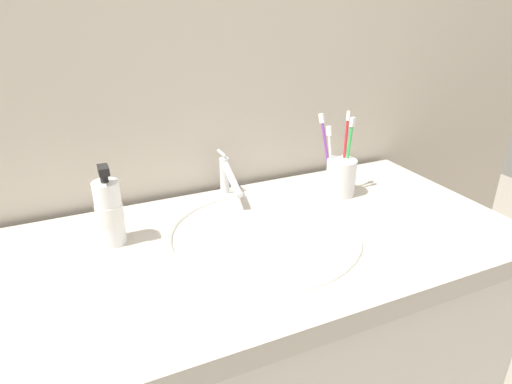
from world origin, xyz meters
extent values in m
cube|color=beige|center=(0.00, 0.33, 1.20)|extent=(2.40, 0.04, 2.40)
cube|color=#BCB7AD|center=(0.00, 0.00, 0.89)|extent=(1.20, 0.57, 0.05)
ellipsoid|color=white|center=(0.03, 0.02, 0.86)|extent=(0.38, 0.38, 0.10)
torus|color=white|center=(0.03, 0.02, 0.91)|extent=(0.44, 0.44, 0.02)
cylinder|color=#595B60|center=(0.03, 0.02, 0.82)|extent=(0.03, 0.03, 0.01)
cylinder|color=silver|center=(0.03, 0.24, 0.96)|extent=(0.02, 0.02, 0.10)
cylinder|color=silver|center=(0.03, 0.19, 0.98)|extent=(0.02, 0.11, 0.07)
cylinder|color=silver|center=(0.03, 0.26, 1.02)|extent=(0.01, 0.05, 0.01)
cylinder|color=white|center=(0.31, 0.13, 0.96)|extent=(0.08, 0.08, 0.10)
cylinder|color=purple|center=(0.28, 0.16, 1.01)|extent=(0.03, 0.05, 0.19)
cube|color=white|center=(0.27, 0.18, 1.11)|extent=(0.02, 0.02, 0.03)
cylinder|color=white|center=(0.29, 0.15, 1.00)|extent=(0.02, 0.03, 0.16)
cube|color=white|center=(0.28, 0.16, 1.08)|extent=(0.02, 0.02, 0.03)
cylinder|color=green|center=(0.33, 0.13, 1.01)|extent=(0.02, 0.01, 0.18)
cube|color=white|center=(0.34, 0.14, 1.10)|extent=(0.02, 0.01, 0.02)
cylinder|color=red|center=(0.33, 0.14, 1.02)|extent=(0.03, 0.03, 0.20)
cube|color=white|center=(0.33, 0.15, 1.11)|extent=(0.02, 0.02, 0.03)
cylinder|color=white|center=(-0.27, 0.12, 0.98)|extent=(0.05, 0.05, 0.14)
cylinder|color=black|center=(-0.27, 0.12, 1.06)|extent=(0.02, 0.02, 0.02)
cube|color=black|center=(-0.27, 0.10, 1.08)|extent=(0.02, 0.04, 0.02)
cylinder|color=white|center=(-0.27, 0.12, 0.98)|extent=(0.06, 0.06, 0.04)
camera|label=1|loc=(-0.33, -0.75, 1.40)|focal=30.76mm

